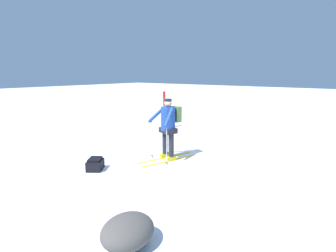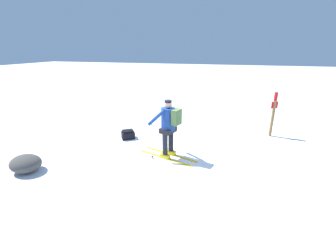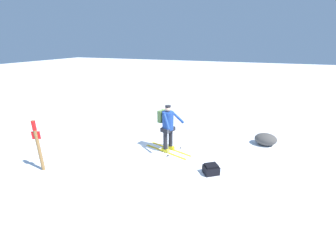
{
  "view_description": "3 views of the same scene",
  "coord_description": "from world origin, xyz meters",
  "px_view_note": "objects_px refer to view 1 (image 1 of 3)",
  "views": [
    {
      "loc": [
        -5.6,
        -4.24,
        2.41
      ],
      "look_at": [
        -0.0,
        0.08,
        0.96
      ],
      "focal_mm": 28.0,
      "sensor_mm": 36.0,
      "label": 1
    },
    {
      "loc": [
        1.68,
        -5.72,
        3.07
      ],
      "look_at": [
        -0.0,
        0.08,
        0.96
      ],
      "focal_mm": 24.0,
      "sensor_mm": 36.0,
      "label": 2
    },
    {
      "loc": [
        -2.68,
        6.98,
        3.75
      ],
      "look_at": [
        -0.0,
        0.08,
        0.96
      ],
      "focal_mm": 24.0,
      "sensor_mm": 36.0,
      "label": 3
    }
  ],
  "objects_px": {
    "skier": "(169,124)",
    "dropped_backpack": "(95,164)",
    "trail_marker": "(164,107)",
    "rock_boulder": "(128,231)"
  },
  "relations": [
    {
      "from": "rock_boulder",
      "to": "dropped_backpack",
      "type": "bearing_deg",
      "value": 60.9
    },
    {
      "from": "skier",
      "to": "dropped_backpack",
      "type": "relative_size",
      "value": 3.31
    },
    {
      "from": "skier",
      "to": "dropped_backpack",
      "type": "xyz_separation_m",
      "value": [
        -1.78,
        0.96,
        -0.86
      ]
    },
    {
      "from": "skier",
      "to": "rock_boulder",
      "type": "xyz_separation_m",
      "value": [
        -3.35,
        -1.85,
        -0.78
      ]
    },
    {
      "from": "skier",
      "to": "trail_marker",
      "type": "height_order",
      "value": "skier"
    },
    {
      "from": "skier",
      "to": "dropped_backpack",
      "type": "height_order",
      "value": "skier"
    },
    {
      "from": "dropped_backpack",
      "to": "trail_marker",
      "type": "distance_m",
      "value": 5.25
    },
    {
      "from": "trail_marker",
      "to": "skier",
      "type": "bearing_deg",
      "value": -139.77
    },
    {
      "from": "skier",
      "to": "dropped_backpack",
      "type": "bearing_deg",
      "value": 151.66
    },
    {
      "from": "skier",
      "to": "trail_marker",
      "type": "xyz_separation_m",
      "value": [
        3.13,
        2.64,
        -0.05
      ]
    }
  ]
}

